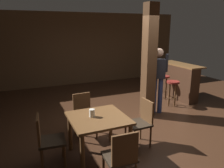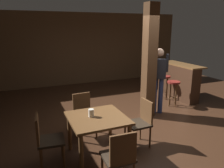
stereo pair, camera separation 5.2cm
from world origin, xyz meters
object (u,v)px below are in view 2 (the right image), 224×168
Objects in this scene: dining_table at (97,123)px; chair_north at (84,113)px; napkin_cup at (91,113)px; standing_person at (159,76)px; chair_west at (46,138)px; bar_stool_near at (173,87)px; bar_stool_mid at (165,82)px; chair_east at (141,120)px; bar_counter at (178,81)px; chair_south at (120,156)px.

dining_table is 1.08× the size of chair_north.
standing_person is (2.24, 1.25, 0.19)m from napkin_cup.
chair_west is 6.53× the size of napkin_cup.
bar_stool_near is 0.67m from bar_stool_mid.
dining_table is at bearing -177.79° from chair_east.
bar_stool_mid is (3.14, 2.17, -0.25)m from napkin_cup.
bar_stool_near is (1.97, 1.54, 0.05)m from chair_east.
chair_west reaches higher than bar_stool_mid.
bar_counter is 0.88m from bar_stool_near.
chair_east reaches higher than bar_stool_near.
dining_table is 0.56× the size of standing_person.
bar_stool_near is (-0.65, -0.60, -0.00)m from bar_counter.
chair_north is (-0.90, 0.82, 0.00)m from chair_east.
chair_south is 1.00× the size of chair_west.
standing_person reaches higher than chair_south.
napkin_cup reaches higher than dining_table.
standing_person is 1.36m from bar_stool_mid.
chair_east is 1.28m from chair_south.
chair_east is 1.22m from chair_north.
standing_person is at bearing 31.29° from dining_table.
dining_table is 0.87m from chair_west.
chair_east is 3.38m from bar_counter.
bar_stool_near is (2.87, 1.57, -0.06)m from dining_table.
standing_person is 0.89m from bar_stool_near.
bar_stool_mid is at bearing 45.66° from chair_south.
standing_person is at bearing 29.19° from napkin_cup.
napkin_cup is at bearing -149.68° from bar_counter.
chair_east is 1.85m from standing_person.
bar_stool_mid is at bearing 24.12° from chair_north.
bar_counter reaches higher than chair_north.
chair_west is 1.19× the size of bar_stool_mid.
chair_east is 1.19× the size of bar_stool_mid.
bar_counter is at bearing 20.42° from chair_north.
chair_south is at bearing -46.72° from chair_west.
bar_counter is 2.14× the size of bar_stool_mid.
standing_person reaches higher than bar_stool_mid.
chair_west is 1.00× the size of chair_north.
standing_person is 2.30× the size of bar_stool_mid.
chair_west and chair_north have the same top height.
chair_east is 0.55× the size of bar_counter.
chair_south is 4.34m from bar_stool_mid.
chair_north is at bearing 83.84° from napkin_cup.
standing_person reaches higher than chair_north.
napkin_cup is (-0.09, -0.80, 0.30)m from chair_north.
chair_south is 0.52× the size of standing_person.
chair_west is 3.30m from standing_person.
bar_stool_mid is (3.04, 3.11, 0.05)m from chair_south.
chair_south reaches higher than napkin_cup.
chair_east and chair_west have the same top height.
chair_south is 0.55× the size of bar_counter.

